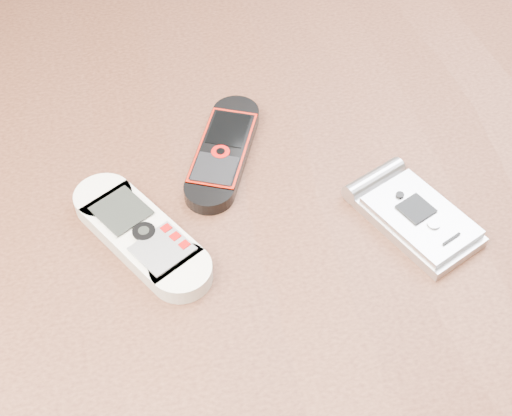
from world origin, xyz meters
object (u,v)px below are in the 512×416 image
at_px(table, 250,295).
at_px(nokia_black_red, 223,151).
at_px(nokia_white, 141,234).
at_px(motorola_razr, 417,217).

xyz_separation_m(table, nokia_black_red, (-0.01, 0.07, 0.11)).
distance_m(nokia_white, nokia_black_red, 0.11).
bearing_deg(motorola_razr, nokia_white, 147.69).
xyz_separation_m(nokia_black_red, motorola_razr, (0.13, -0.10, 0.00)).
height_order(table, nokia_white, nokia_white).
bearing_deg(nokia_white, motorola_razr, -38.84).
xyz_separation_m(nokia_white, nokia_black_red, (0.08, 0.07, -0.00)).
relative_size(table, nokia_white, 8.72).
relative_size(table, nokia_black_red, 9.27).
distance_m(nokia_black_red, motorola_razr, 0.16).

